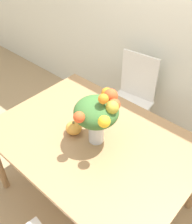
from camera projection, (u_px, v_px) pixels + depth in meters
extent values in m
plane|color=tan|center=(94.00, 195.00, 2.42)|extent=(12.00, 12.00, 0.00)
cube|color=silver|center=(187.00, 15.00, 2.23)|extent=(8.00, 0.06, 2.70)
cube|color=#9E754C|center=(94.00, 139.00, 1.95)|extent=(1.51, 1.08, 0.03)
cylinder|color=#9E754C|center=(77.00, 109.00, 2.82)|extent=(0.06, 0.06, 0.72)
cylinder|color=silver|center=(96.00, 130.00, 1.86)|extent=(0.11, 0.11, 0.21)
cylinder|color=silver|center=(96.00, 136.00, 1.90)|extent=(0.10, 0.10, 0.08)
cylinder|color=#38662D|center=(98.00, 127.00, 1.82)|extent=(0.01, 0.01, 0.27)
cylinder|color=#38662D|center=(99.00, 125.00, 1.84)|extent=(0.01, 0.00, 0.27)
cylinder|color=#38662D|center=(95.00, 123.00, 1.85)|extent=(0.01, 0.01, 0.27)
cylinder|color=#38662D|center=(93.00, 125.00, 1.83)|extent=(0.01, 0.00, 0.27)
cylinder|color=#38662D|center=(95.00, 128.00, 1.81)|extent=(0.01, 0.00, 0.27)
ellipsoid|color=#38662D|center=(96.00, 112.00, 1.75)|extent=(0.31, 0.31, 0.18)
sphere|color=#D64C23|center=(111.00, 96.00, 1.74)|extent=(0.10, 0.10, 0.10)
sphere|color=#D64C23|center=(79.00, 117.00, 1.62)|extent=(0.07, 0.07, 0.07)
sphere|color=#D64C23|center=(114.00, 105.00, 1.69)|extent=(0.08, 0.08, 0.08)
sphere|color=#AD9E33|center=(112.00, 107.00, 1.66)|extent=(0.09, 0.09, 0.09)
sphere|color=orange|center=(107.00, 93.00, 1.85)|extent=(0.08, 0.08, 0.08)
sphere|color=orange|center=(104.00, 99.00, 1.64)|extent=(0.07, 0.07, 0.07)
sphere|color=yellow|center=(104.00, 122.00, 1.56)|extent=(0.08, 0.08, 0.08)
ellipsoid|color=gold|center=(74.00, 128.00, 1.95)|extent=(0.12, 0.12, 0.10)
cylinder|color=brown|center=(73.00, 123.00, 1.92)|extent=(0.02, 0.02, 0.02)
cube|color=white|center=(127.00, 106.00, 2.72)|extent=(0.46, 0.46, 0.02)
cylinder|color=white|center=(104.00, 125.00, 2.84)|extent=(0.04, 0.04, 0.44)
cylinder|color=white|center=(131.00, 138.00, 2.69)|extent=(0.04, 0.04, 0.44)
cylinder|color=white|center=(120.00, 109.00, 3.05)|extent=(0.04, 0.04, 0.44)
cylinder|color=white|center=(147.00, 120.00, 2.90)|extent=(0.04, 0.04, 0.44)
cube|color=white|center=(139.00, 76.00, 2.68)|extent=(0.40, 0.06, 0.50)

